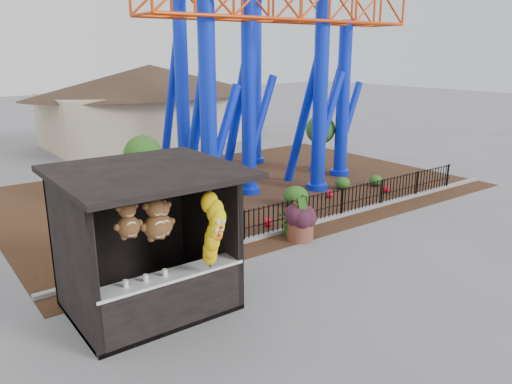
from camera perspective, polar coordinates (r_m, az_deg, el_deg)
ground at (r=11.92m, az=3.96°, el=-10.98°), size 120.00×120.00×0.00m
mulch_bed at (r=20.16m, az=-2.11°, el=0.40°), size 18.00×12.00×0.02m
curb at (r=16.44m, az=7.83°, el=-3.16°), size 18.00×0.18×0.12m
prize_booth at (r=10.52m, az=-11.75°, el=-5.90°), size 3.50×3.40×3.12m
picket_fence at (r=16.93m, az=10.07°, el=-1.14°), size 12.20×0.06×1.00m
roller_coaster at (r=20.30m, az=0.06°, el=18.86°), size 11.00×6.37×10.82m
terracotta_planter at (r=14.74m, az=5.10°, el=-4.33°), size 0.78×0.78×0.61m
planter_foliage at (r=14.54m, az=5.16°, el=-2.01°), size 0.70×0.70×0.64m
potted_plant at (r=15.03m, az=4.14°, el=-3.17°), size 1.07×0.99×0.97m
landscaping at (r=18.46m, az=3.49°, el=-0.11°), size 7.46×4.15×0.71m
pavilion at (r=30.98m, az=-11.93°, el=11.23°), size 15.00×15.00×4.80m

